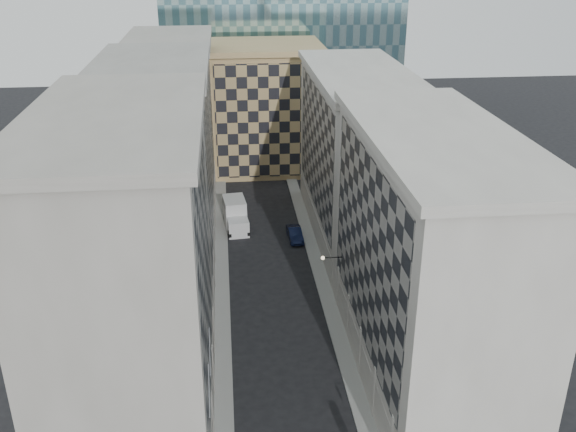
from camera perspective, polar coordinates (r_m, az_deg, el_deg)
sidewalk_west at (r=66.76m, az=-5.88°, el=-6.40°), size 1.50×100.00×0.15m
sidewalk_east at (r=67.43m, az=3.12°, el=-5.97°), size 1.50×100.00×0.15m
bldg_left_a at (r=44.92m, az=-13.57°, el=-5.81°), size 10.80×22.80×23.70m
bldg_left_b at (r=65.03m, az=-11.29°, el=3.37°), size 10.80×22.80×22.70m
bldg_left_c at (r=86.08m, az=-10.09°, el=8.15°), size 10.80×22.80×21.70m
bldg_right_a at (r=50.96m, az=12.22°, el=-3.86°), size 10.80×26.80×20.70m
bldg_right_b at (r=75.22m, az=6.17°, el=5.32°), size 10.80×28.80×19.70m
tan_block at (r=98.85m, az=-2.01°, el=9.69°), size 16.80×14.80×18.80m
flagpoles_left at (r=42.36m, az=-7.00°, el=-13.45°), size 0.10×6.33×2.33m
bracket_lamp at (r=59.18m, az=3.29°, el=-3.73°), size 1.98×0.36×0.36m
box_truck at (r=79.55m, az=-4.69°, el=-0.00°), size 3.22×6.57×3.48m
dark_car at (r=76.39m, az=0.61°, el=-1.61°), size 1.78×4.51×1.46m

